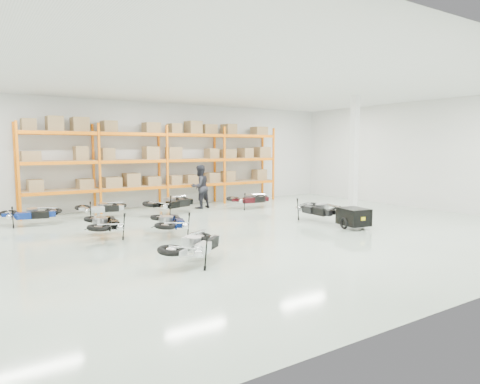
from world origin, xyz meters
TOP-DOWN VIEW (x-y plane):
  - room at (0.00, 0.00)m, footprint 18.00×18.00m
  - pallet_rack at (-0.00, 6.45)m, footprint 11.28×0.98m
  - structural_column at (5.20, 0.50)m, footprint 0.25×0.25m
  - moto_blue_centre at (-2.27, 0.67)m, footprint 1.32×1.90m
  - moto_silver_left at (-2.99, -2.34)m, footprint 1.89×1.73m
  - moto_black_far_left at (-3.95, 1.42)m, footprint 1.16×1.87m
  - moto_touring_right at (3.08, 0.14)m, footprint 1.03×1.88m
  - trailer at (3.08, -1.46)m, footprint 0.88×1.58m
  - moto_back_a at (-5.43, 4.75)m, footprint 1.79×1.18m
  - moto_back_b at (-3.04, 4.99)m, footprint 1.67×1.00m
  - moto_back_c at (-0.60, 4.33)m, footprint 2.10×1.52m
  - moto_back_d at (2.88, 4.09)m, footprint 1.75×1.03m
  - person_back at (1.13, 5.25)m, footprint 1.04×0.90m

SIDE VIEW (x-z plane):
  - trailer at x=3.08m, z-range 0.05..0.70m
  - moto_back_b at x=-3.04m, z-range -0.03..0.99m
  - moto_back_a at x=-5.43m, z-range -0.03..1.03m
  - moto_back_d at x=2.88m, z-range -0.03..1.04m
  - moto_blue_centre at x=-2.27m, z-range -0.03..1.08m
  - moto_silver_left at x=-2.99m, z-range -0.03..1.09m
  - moto_black_far_left at x=-3.95m, z-range -0.03..1.10m
  - moto_touring_right at x=3.08m, z-range -0.03..1.14m
  - moto_back_c at x=-0.60m, z-range -0.03..1.19m
  - person_back at x=1.13m, z-range 0.00..1.84m
  - room at x=0.00m, z-range -6.75..11.25m
  - structural_column at x=5.20m, z-range 0.00..4.50m
  - pallet_rack at x=0.00m, z-range 0.45..4.07m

